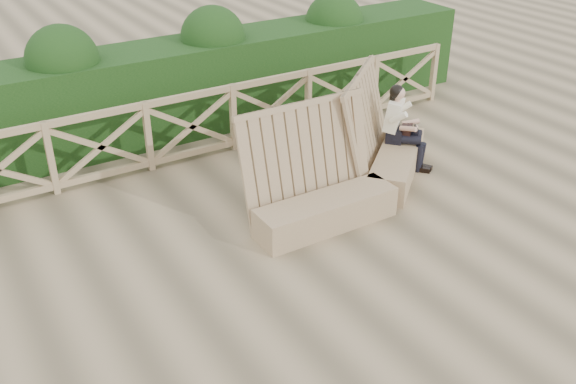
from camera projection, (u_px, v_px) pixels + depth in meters
ground at (317, 269)px, 7.57m from camera, size 60.00×60.00×0.00m
bench at (359, 173)px, 8.90m from camera, size 3.57×1.88×1.55m
woman at (401, 124)px, 9.62m from camera, size 0.68×0.79×1.30m
guardrail at (192, 126)px, 9.91m from camera, size 10.10×0.09×1.10m
hedge at (161, 91)px, 10.71m from camera, size 12.00×1.20×1.50m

